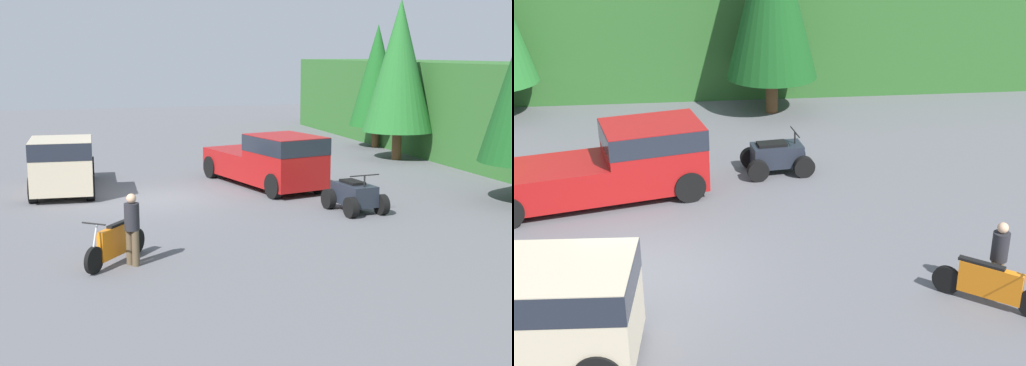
# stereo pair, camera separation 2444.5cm
# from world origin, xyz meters

# --- Properties ---
(ground_plane) EXTENTS (80.00, 80.00, 0.00)m
(ground_plane) POSITION_xyz_m (0.00, 0.00, 0.00)
(ground_plane) COLOR #5B5B60
(tree_left) EXTENTS (2.72, 2.72, 6.18)m
(tree_left) POSITION_xyz_m (-9.92, 12.73, 3.63)
(tree_left) COLOR brown
(tree_left) RESTS_ON ground_plane
(tree_mid_left) EXTENTS (3.13, 3.13, 7.12)m
(tree_mid_left) POSITION_xyz_m (-5.79, 11.79, 4.19)
(tree_mid_left) COLOR brown
(tree_mid_left) RESTS_ON ground_plane
(pickup_truck_red) EXTENTS (6.05, 3.35, 1.98)m
(pickup_truck_red) POSITION_xyz_m (-0.83, 4.25, 1.04)
(pickup_truck_red) COLOR maroon
(pickup_truck_red) RESTS_ON ground_plane
(pickup_truck_second) EXTENTS (5.45, 2.39, 1.98)m
(pickup_truck_second) POSITION_xyz_m (-1.99, -2.90, 1.04)
(pickup_truck_second) COLOR beige
(pickup_truck_second) RESTS_ON ground_plane
(dirt_bike) EXTENTS (1.92, 1.55, 1.14)m
(dirt_bike) POSITION_xyz_m (7.02, -1.96, 0.47)
(dirt_bike) COLOR black
(dirt_bike) RESTS_ON ground_plane
(quad_atv) EXTENTS (2.12, 1.50, 1.23)m
(quad_atv) POSITION_xyz_m (3.59, 5.54, 0.49)
(quad_atv) COLOR black
(quad_atv) RESTS_ON ground_plane
(rider_person) EXTENTS (0.48, 0.48, 1.67)m
(rider_person) POSITION_xyz_m (7.30, -1.61, 0.91)
(rider_person) COLOR brown
(rider_person) RESTS_ON ground_plane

